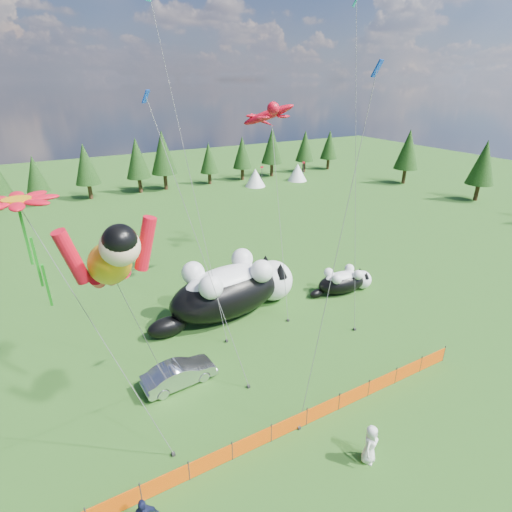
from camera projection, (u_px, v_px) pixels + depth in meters
The scene contains 15 objects.
ground at pixel (258, 393), 21.43m from camera, with size 160.00×160.00×0.00m, color #0D3609.
safety_fence at pixel (289, 425), 18.83m from camera, with size 22.06×0.06×1.10m.
tree_line at pixel (101, 169), 55.77m from camera, with size 90.00×4.00×8.00m, color black, non-canonical shape.
festival_tents at pixel (189, 186), 57.72m from camera, with size 50.00×3.20×2.80m, color white, non-canonical shape.
cat_large at pixel (233, 288), 28.17m from camera, with size 11.47×4.89×4.14m.
cat_small at pixel (345, 281), 31.40m from camera, with size 5.49×2.41×1.98m.
car at pixel (179, 374), 21.88m from camera, with size 1.42×4.07×1.34m, color silver.
spectator_e at pixel (370, 444), 17.29m from camera, with size 0.94×0.61×1.93m, color white.
superhero_kite at pixel (110, 264), 12.74m from camera, with size 4.95×7.77×12.86m.
gecko_kite at pixel (268, 115), 29.98m from camera, with size 6.19×10.91×15.27m.
flower_kite at pixel (18, 205), 14.06m from camera, with size 5.23×4.55×12.36m.
diamond_kite_a at pixel (153, 115), 20.57m from camera, with size 2.58×7.44×16.21m.
diamond_kite_b at pixel (356, 16), 24.16m from camera, with size 2.82×5.81×20.94m.
diamond_kite_c at pixel (372, 94), 16.30m from camera, with size 4.77×2.12×16.74m.
diamond_kite_d at pixel (154, 14), 23.31m from camera, with size 1.37×7.95×21.35m.
Camera 1 is at (-8.18, -14.45, 15.43)m, focal length 28.00 mm.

